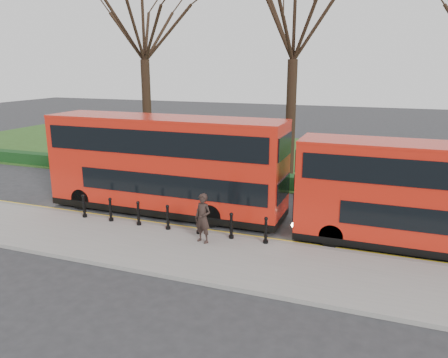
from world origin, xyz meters
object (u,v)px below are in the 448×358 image
at_px(bollard_row, 168,218).
at_px(bus_rear, 436,199).
at_px(pedestrian, 203,218).
at_px(bus_lead, 165,165).

xyz_separation_m(bollard_row, bus_rear, (10.02, 1.89, 1.36)).
bearing_deg(pedestrian, bus_lead, 152.30).
distance_m(bollard_row, bus_rear, 10.29).
xyz_separation_m(bus_lead, pedestrian, (3.24, -3.10, -1.14)).
bearing_deg(pedestrian, bus_rear, 33.91).
height_order(bus_rear, pedestrian, bus_rear).
bearing_deg(bollard_row, pedestrian, -21.22).
bearing_deg(bus_lead, bollard_row, -60.37).
relative_size(bus_lead, pedestrian, 5.84).
bearing_deg(bus_lead, pedestrian, -43.73).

